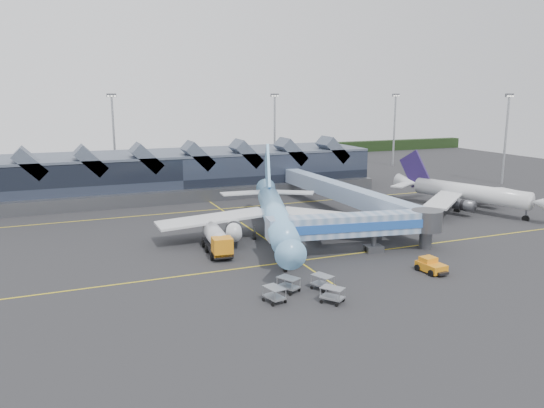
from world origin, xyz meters
name	(u,v)px	position (x,y,z in m)	size (l,w,h in m)	color
ground	(275,246)	(0.00, 0.00, 0.00)	(260.00, 260.00, 0.00)	#252527
taxi_stripes	(252,230)	(0.00, 10.00, 0.01)	(120.00, 60.00, 0.01)	yellow
tree_line_far	(149,156)	(0.00, 110.00, 2.00)	(260.00, 4.00, 4.00)	black
terminal	(173,173)	(-5.07, 47.35, 4.88)	(90.00, 22.25, 12.52)	black
light_masts	(257,132)	(21.00, 62.80, 12.49)	(132.40, 42.56, 22.45)	#96999E
main_airliner	(275,213)	(1.51, 3.88, 4.05)	(35.55, 41.89, 13.79)	#74BDEC
regional_jet	(465,192)	(43.99, 9.13, 3.54)	(28.34, 31.73, 11.16)	silver
jet_bridge	(367,225)	(10.76, -8.06, 4.00)	(26.08, 7.71, 5.82)	#6C8DB4
fuel_truck	(216,239)	(-9.09, 0.27, 2.00)	(3.80, 10.73, 3.57)	black
pushback_tug	(431,266)	(13.68, -18.62, 0.83)	(2.90, 4.32, 1.84)	orange
baggage_carts	(304,288)	(-4.86, -19.92, 0.97)	(8.86, 7.69, 1.72)	#909498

